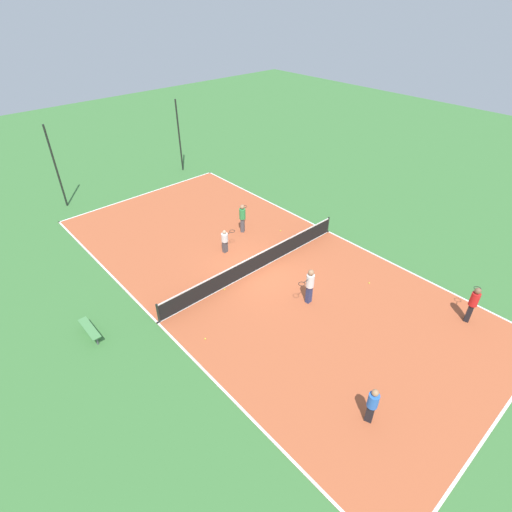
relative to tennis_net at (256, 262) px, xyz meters
name	(u,v)px	position (x,y,z in m)	size (l,w,h in m)	color
ground_plane	(256,270)	(0.00, 0.00, -0.53)	(80.00, 80.00, 0.00)	#3D7538
court_surface	(256,270)	(0.00, 0.00, -0.52)	(11.62, 23.72, 0.02)	#B75633
tennis_net	(256,262)	(0.00, 0.00, 0.00)	(11.42, 0.10, 1.00)	black
bench	(90,329)	(-8.21, 1.20, -0.14)	(0.36, 1.57, 0.45)	#4C8C4C
player_coach_red	(473,302)	(4.41, -8.90, 0.54)	(0.99, 0.59, 1.81)	black
player_near_white	(310,284)	(0.15, -3.45, 0.56)	(0.95, 0.38, 1.83)	navy
player_far_white	(225,240)	(-0.12, 2.38, 0.26)	(0.97, 0.45, 1.36)	#4C4C51
player_far_green	(242,216)	(1.98, 3.38, 0.51)	(0.94, 0.84, 1.76)	#4C4C51
player_near_blue	(372,404)	(-2.83, -8.87, 0.38)	(0.46, 0.46, 1.57)	black
tennis_ball_left_sideline	(369,283)	(3.40, -4.54, -0.47)	(0.07, 0.07, 0.07)	#CCE033
tennis_ball_right_alley	(280,231)	(3.66, 1.91, -0.47)	(0.07, 0.07, 0.07)	#CCE033
tennis_ball_midcourt	(224,289)	(-2.20, -0.18, -0.47)	(0.07, 0.07, 0.07)	#CCE033
tennis_ball_near_net	(205,339)	(-4.79, -2.18, -0.47)	(0.07, 0.07, 0.07)	#CCE033
fence_post_back_left	(56,167)	(-4.54, 13.71, 2.14)	(0.12, 0.12, 5.33)	black
fence_post_back_right	(179,136)	(4.54, 13.71, 2.14)	(0.12, 0.12, 5.33)	black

